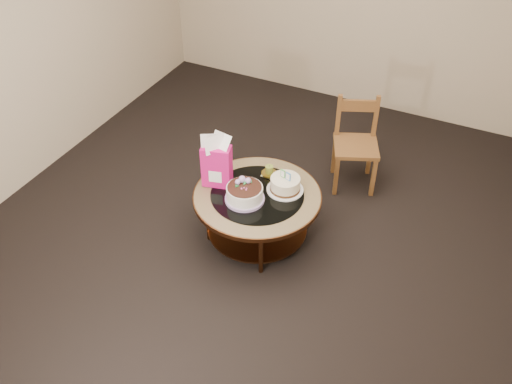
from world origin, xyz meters
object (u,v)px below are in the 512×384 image
at_px(gift_bag, 217,161).
at_px(cream_cake, 285,185).
at_px(coffee_table, 257,202).
at_px(dining_chair, 356,143).
at_px(decorated_cake, 245,194).

bearing_deg(gift_bag, cream_cake, 2.57).
bearing_deg(coffee_table, dining_chair, 66.50).
bearing_deg(cream_cake, decorated_cake, -116.37).
relative_size(cream_cake, gift_bag, 0.64).
relative_size(gift_bag, dining_chair, 0.55).
xyz_separation_m(coffee_table, decorated_cake, (-0.06, -0.11, 0.14)).
distance_m(decorated_cake, dining_chair, 1.29).
height_order(decorated_cake, cream_cake, cream_cake).
xyz_separation_m(gift_bag, dining_chair, (0.81, 1.09, -0.26)).
bearing_deg(cream_cake, gift_bag, -145.98).
bearing_deg(cream_cake, dining_chair, 90.12).
bearing_deg(gift_bag, decorated_cake, -31.36).
xyz_separation_m(cream_cake, dining_chair, (0.28, 0.93, -0.09)).
relative_size(decorated_cake, gift_bag, 0.68).
distance_m(coffee_table, dining_chair, 1.16).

